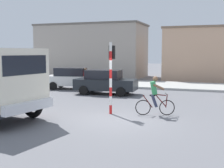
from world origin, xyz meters
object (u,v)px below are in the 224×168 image
object	(u,v)px
traffic_light_pole	(111,68)
car_far_side	(72,78)
car_white_mid	(105,82)
pedestrian_near_kerb	(85,78)
cyclist	(155,96)

from	to	relation	value
traffic_light_pole	car_far_side	bearing A→B (deg)	127.76
car_white_mid	traffic_light_pole	bearing A→B (deg)	-66.76
car_far_side	traffic_light_pole	bearing A→B (deg)	-52.24
car_white_mid	pedestrian_near_kerb	distance (m)	2.65
traffic_light_pole	car_white_mid	size ratio (longest dim) A/B	0.78
traffic_light_pole	pedestrian_near_kerb	world-z (taller)	traffic_light_pole
cyclist	car_far_side	world-z (taller)	cyclist
cyclist	traffic_light_pole	world-z (taller)	traffic_light_pole
car_far_side	pedestrian_near_kerb	bearing A→B (deg)	-6.73
car_white_mid	car_far_side	world-z (taller)	same
car_white_mid	car_far_side	distance (m)	3.70
cyclist	car_white_mid	size ratio (longest dim) A/B	0.42
car_far_side	cyclist	bearing A→B (deg)	-42.90
traffic_light_pole	car_far_side	distance (m)	9.45
cyclist	car_far_side	size ratio (longest dim) A/B	0.41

